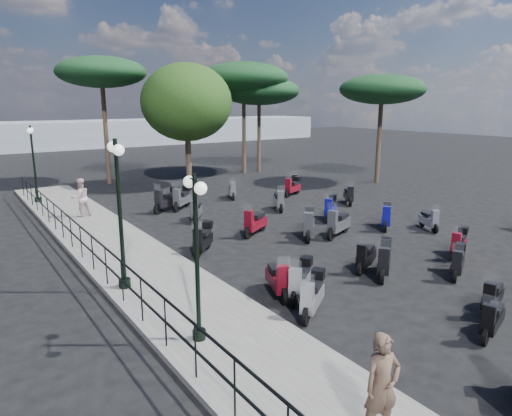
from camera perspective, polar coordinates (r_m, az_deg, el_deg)
ground at (r=16.95m, az=8.96°, el=-4.86°), size 120.00×120.00×0.00m
sidewalk at (r=16.19m, az=-15.96°, el=-5.81°), size 3.00×30.00×0.15m
railing at (r=15.43m, az=-20.48°, el=-3.87°), size 0.04×26.04×1.10m
lamp_post_0 at (r=9.58m, az=-7.44°, el=-5.00°), size 0.41×1.06×3.63m
lamp_post_1 at (r=12.70m, az=-16.71°, el=0.35°), size 0.42×1.20×4.12m
lamp_post_2 at (r=25.83m, az=-26.06°, el=5.54°), size 0.45×1.13×3.90m
woman at (r=7.66m, az=15.47°, el=-20.60°), size 0.69×0.54×1.68m
pedestrian_far at (r=21.82m, az=-21.08°, el=1.22°), size 0.94×0.78×1.74m
scooter_1 at (r=11.59m, az=7.07°, el=-10.86°), size 1.43×1.09×1.31m
scooter_2 at (r=12.56m, az=2.71°, el=-8.98°), size 0.82×1.58×1.33m
scooter_3 at (r=18.10m, az=-0.14°, el=-1.92°), size 1.60×0.99×1.40m
scooter_4 at (r=16.04m, az=-6.65°, el=-3.95°), size 1.30×1.28×1.33m
scooter_5 at (r=22.80m, az=-9.23°, el=1.19°), size 1.48×1.31×1.44m
scooter_6 at (r=13.05m, az=27.43°, el=-9.90°), size 1.44×0.64×1.18m
scooter_7 at (r=14.80m, az=13.54°, el=-6.01°), size 1.44×0.83×1.23m
scooter_8 at (r=14.40m, az=15.74°, el=-6.31°), size 1.47×1.18×1.37m
scooter_9 at (r=17.81m, az=6.66°, el=-2.03°), size 1.40×1.50×1.49m
scooter_10 at (r=20.43m, az=-7.46°, el=-0.39°), size 1.06×1.38×1.30m
scooter_11 at (r=22.45m, az=-11.07°, el=0.96°), size 1.69×1.05×1.46m
scooter_14 at (r=15.18m, az=23.93°, el=-6.21°), size 1.40×0.86×1.21m
scooter_15 at (r=18.17m, az=10.23°, el=-1.99°), size 1.77×0.90×1.48m
scooter_16 at (r=20.66m, az=9.29°, el=-0.09°), size 1.48×1.21×1.39m
scooter_17 at (r=25.05m, az=-2.96°, el=2.17°), size 0.86×1.44×1.25m
scooter_20 at (r=17.07m, az=24.03°, el=-4.11°), size 1.48×0.76×1.23m
scooter_21 at (r=19.83m, az=15.99°, el=-1.03°), size 1.43×1.20×1.36m
scooter_22 at (r=22.25m, az=2.89°, el=0.86°), size 0.93×1.55×1.34m
scooter_23 at (r=25.84m, az=4.63°, el=2.64°), size 1.58×0.90×1.34m
scooter_27 at (r=20.14m, az=20.84°, el=-1.47°), size 0.82×1.37×1.19m
scooter_28 at (r=24.09m, az=11.52°, el=1.52°), size 1.07×1.38×1.31m
scooter_29 at (r=27.29m, az=4.80°, el=3.10°), size 1.08×1.41×1.33m
scooter_30 at (r=12.45m, az=5.58°, el=-9.08°), size 1.43×1.09×1.31m
scooter_31 at (r=11.80m, az=27.39°, el=-12.32°), size 1.44×0.64×1.18m
broadleaf_tree at (r=28.77m, az=-8.67°, el=12.91°), size 5.54×5.54×7.52m
pine_0 at (r=34.52m, az=0.39°, el=14.41°), size 5.96×5.96×7.03m
pine_1 at (r=33.74m, az=-1.55°, el=15.91°), size 6.44×6.44×7.98m
pine_2 at (r=30.86m, az=-18.76°, el=15.73°), size 5.50×5.50×7.95m
pine_3 at (r=30.76m, az=15.47°, el=14.07°), size 5.40×5.40×6.91m
distant_hills at (r=57.84m, az=-23.56°, el=8.38°), size 70.00×8.00×3.00m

